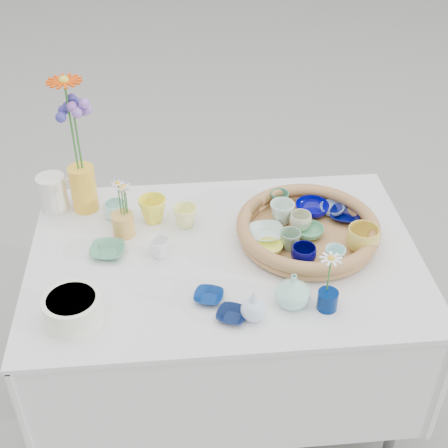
{
  "coord_description": "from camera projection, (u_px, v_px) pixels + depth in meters",
  "views": [
    {
      "loc": [
        -0.14,
        -1.55,
        2.05
      ],
      "look_at": [
        0.0,
        0.02,
        0.87
      ],
      "focal_mm": 50.0,
      "sensor_mm": 36.0,
      "label": 1
    }
  ],
  "objects": [
    {
      "name": "tray_ceramic_8",
      "position": [
        332.0,
        209.0,
        2.16
      ],
      "size": [
        0.09,
        0.09,
        0.03
      ],
      "primitive_type": "imported",
      "rotation": [
        0.0,
        0.0,
        0.04
      ],
      "color": "#8DADE4",
      "rests_on": "wicker_tray"
    },
    {
      "name": "fluted_bowl",
      "position": [
        73.0,
        310.0,
        1.75
      ],
      "size": [
        0.2,
        0.2,
        0.09
      ],
      "primitive_type": null,
      "rotation": [
        0.0,
        0.0,
        -0.22
      ],
      "color": "white",
      "rests_on": "display_table"
    },
    {
      "name": "bud_vase_paleblue",
      "position": [
        253.0,
        305.0,
        1.75
      ],
      "size": [
        0.08,
        0.08,
        0.11
      ],
      "primitive_type": null,
      "rotation": [
        0.0,
        0.0,
        0.17
      ],
      "color": "silver",
      "rests_on": "display_table"
    },
    {
      "name": "tray_ceramic_1",
      "position": [
        345.0,
        216.0,
        2.13
      ],
      "size": [
        0.14,
        0.14,
        0.03
      ],
      "primitive_type": "imported",
      "rotation": [
        0.0,
        0.0,
        -0.37
      ],
      "color": "#010442",
      "rests_on": "wicker_tray"
    },
    {
      "name": "daisy_cup",
      "position": [
        123.0,
        225.0,
        2.08
      ],
      "size": [
        0.1,
        0.1,
        0.08
      ],
      "primitive_type": "cylinder",
      "rotation": [
        0.0,
        0.0,
        0.33
      ],
      "color": "gold",
      "rests_on": "display_table"
    },
    {
      "name": "tray_ceramic_11",
      "position": [
        335.0,
        257.0,
        1.93
      ],
      "size": [
        0.07,
        0.07,
        0.06
      ],
      "primitive_type": "imported",
      "rotation": [
        0.0,
        0.0,
        0.08
      ],
      "color": "#A3E1DC",
      "rests_on": "wicker_tray"
    },
    {
      "name": "daisy_posy",
      "position": [
        121.0,
        196.0,
        2.03
      ],
      "size": [
        0.09,
        0.09,
        0.13
      ],
      "primitive_type": null,
      "rotation": [
        0.0,
        0.0,
        -0.22
      ],
      "color": "white",
      "rests_on": "daisy_cup"
    },
    {
      "name": "tray_ceramic_2",
      "position": [
        363.0,
        239.0,
        1.98
      ],
      "size": [
        0.11,
        0.11,
        0.08
      ],
      "primitive_type": "imported",
      "rotation": [
        0.0,
        0.0,
        -0.07
      ],
      "color": "#E0C44A",
      "rests_on": "wicker_tray"
    },
    {
      "name": "tray_ceramic_7",
      "position": [
        300.0,
        222.0,
        2.08
      ],
      "size": [
        0.1,
        0.1,
        0.06
      ],
      "primitive_type": "imported",
      "rotation": [
        0.0,
        0.0,
        -0.37
      ],
      "color": "beige",
      "rests_on": "wicker_tray"
    },
    {
      "name": "loose_ceramic_4",
      "position": [
        209.0,
        297.0,
        1.84
      ],
      "size": [
        0.11,
        0.11,
        0.02
      ],
      "primitive_type": "imported",
      "rotation": [
        0.0,
        0.0,
        -0.3
      ],
      "color": "navy",
      "rests_on": "display_table"
    },
    {
      "name": "tall_vase_yellow",
      "position": [
        84.0,
        188.0,
        2.17
      ],
      "size": [
        0.11,
        0.11,
        0.17
      ],
      "primitive_type": "cylinder",
      "rotation": [
        0.0,
        0.0,
        0.29
      ],
      "color": "yellow",
      "rests_on": "display_table"
    },
    {
      "name": "tray_ceramic_5",
      "position": [
        267.0,
        233.0,
        2.05
      ],
      "size": [
        0.12,
        0.12,
        0.03
      ],
      "primitive_type": "imported",
      "rotation": [
        0.0,
        0.0,
        0.06
      ],
      "color": "silver",
      "rests_on": "wicker_tray"
    },
    {
      "name": "white_pitcher",
      "position": [
        53.0,
        193.0,
        2.18
      ],
      "size": [
        0.17,
        0.14,
        0.13
      ],
      "primitive_type": null,
      "rotation": [
        0.0,
        0.0,
        -0.38
      ],
      "color": "white",
      "rests_on": "display_table"
    },
    {
      "name": "loose_ceramic_2",
      "position": [
        107.0,
        251.0,
        2.01
      ],
      "size": [
        0.12,
        0.12,
        0.03
      ],
      "primitive_type": "imported",
      "rotation": [
        0.0,
        0.0,
        -0.13
      ],
      "color": "#549A73",
      "rests_on": "display_table"
    },
    {
      "name": "gerbera",
      "position": [
        72.0,
        127.0,
        2.02
      ],
      "size": [
        0.14,
        0.14,
        0.34
      ],
      "primitive_type": null,
      "rotation": [
        0.0,
        0.0,
        0.11
      ],
      "color": "#E73F02",
      "rests_on": "tall_vase_yellow"
    },
    {
      "name": "bud_vase_seafoam",
      "position": [
        293.0,
        290.0,
        1.8
      ],
      "size": [
        0.13,
        0.13,
        0.11
      ],
      "primitive_type": "imported",
      "rotation": [
        0.0,
        0.0,
        0.34
      ],
      "color": "#A0E3CF",
      "rests_on": "display_table"
    },
    {
      "name": "loose_ceramic_3",
      "position": [
        159.0,
        248.0,
        1.99
      ],
      "size": [
        0.08,
        0.08,
        0.07
      ],
      "primitive_type": "imported",
      "rotation": [
        0.0,
        0.0,
        0.14
      ],
      "color": "white",
      "rests_on": "display_table"
    },
    {
      "name": "display_table",
      "position": [
        224.0,
        402.0,
        2.48
      ],
      "size": [
        1.26,
        0.86,
        0.77
      ],
      "primitive_type": null,
      "color": "white",
      "rests_on": "ground"
    },
    {
      "name": "tray_ceramic_9",
      "position": [
        304.0,
        255.0,
        1.93
      ],
      "size": [
        0.09,
        0.09,
        0.06
      ],
      "primitive_type": "imported",
      "rotation": [
        0.0,
        0.0,
        -0.11
      ],
      "color": "#020145",
      "rests_on": "wicker_tray"
    },
    {
      "name": "ground",
      "position": [
        224.0,
        402.0,
        2.48
      ],
      "size": [
        80.0,
        80.0,
        0.0
      ],
      "primitive_type": "plane",
      "color": "#9B9B91"
    },
    {
      "name": "bud_vase_cobalt",
      "position": [
        328.0,
        300.0,
        1.8
      ],
      "size": [
        0.08,
        0.08,
        0.06
      ],
      "primitive_type": "cylinder",
      "rotation": [
        0.0,
        0.0,
        -0.33
      ],
      "color": "#001B55",
      "rests_on": "display_table"
    },
    {
      "name": "tray_ceramic_10",
      "position": [
        270.0,
        248.0,
        1.99
      ],
      "size": [
        0.1,
        0.1,
        0.03
      ],
      "primitive_type": "imported",
      "rotation": [
        0.0,
        0.0,
        0.28
      ],
      "color": "#FDFF5B",
      "rests_on": "wicker_tray"
    },
    {
      "name": "tray_ceramic_3",
      "position": [
        309.0,
        232.0,
        2.06
      ],
      "size": [
        0.12,
        0.12,
        0.03
      ],
      "primitive_type": "imported",
      "rotation": [
        0.0,
        0.0,
        -0.21
      ],
      "color": "#5AA677",
      "rests_on": "wicker_tray"
    },
    {
      "name": "loose_ceramic_6",
      "position": [
        232.0,
        315.0,
        1.78
      ],
      "size": [
        0.12,
        0.12,
        0.02
      ],
      "primitive_type": "imported",
      "rotation": [
        0.0,
        0.0,
        -0.42
      ],
      "color": "#0C1A44",
      "rests_on": "display_table"
    },
    {
      "name": "tray_ceramic_4",
      "position": [
        290.0,
        240.0,
        1.99
      ],
      "size": [
        0.07,
        0.07,
        0.06
      ],
      "primitive_type": "imported",
      "rotation": [
        0.0,
        0.0,
        -0.03
      ],
      "color": "gray",
      "rests_on": "wicker_tray"
    },
    {
      "name": "tray_ceramic_12",
      "position": [
        279.0,
        200.0,
        2.18
      ],
      "size": [
        0.09,
        0.09,
        0.06
      ],
      "primitive_type": "imported",
      "rotation": [
        0.0,
        0.0,
        -0.4
      ],
      "color": "#37785D",
      "rests_on": "wicker_tray"
    },
    {
      "name": "single_daisy",
      "position": [
        329.0,
        274.0,
        1.76
      ],
      "size": [
        0.08,
        0.08,
        0.13
      ],
      "primitive_type": null,
      "rotation": [
        0.0,
        0.0,
        0.08
      ],
      "color": "white",
      "rests_on": "bud_vase_cobalt"
    },
    {
      "name": "tray_ceramic_0",
      "position": [
        312.0,
        209.0,
        2.16
      ],
      "size": [
        0.13,
        0.13,
        0.04
      ],
      "primitive_type": "imported",
      "rotation": [
        0.0,
        0.0,
        -0.12
      ],
      "color": "#000076",
      "rests_on": "wicker_tray"
    },
    {
      "name": "tray_ceramic_6",
      "position": [
        282.0,
        213.0,
        2.1
      ],
      "size": [
        0.09,
        0.09,
        0.08
      ],
      "primitive_type": "imported",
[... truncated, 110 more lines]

